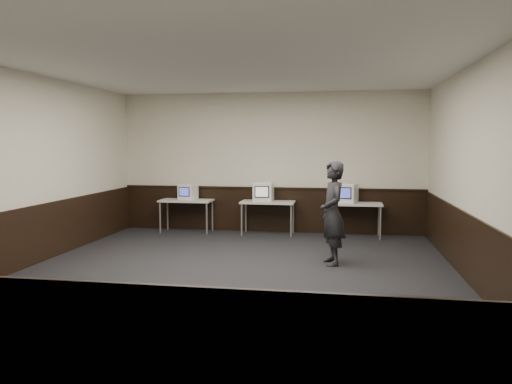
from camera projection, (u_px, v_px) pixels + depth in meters
floor at (234, 276)px, 7.71m from camera, size 8.00×8.00×0.00m
ceiling at (233, 65)px, 7.40m from camera, size 8.00×8.00×0.00m
back_wall at (270, 163)px, 11.48m from camera, size 7.00×0.00×7.00m
front_wall at (117, 203)px, 3.63m from camera, size 7.00×0.00×7.00m
left_wall at (24, 170)px, 8.14m from camera, size 0.00×8.00×8.00m
right_wall at (478, 175)px, 6.97m from camera, size 0.00×8.00×8.00m
wainscot_back at (270, 210)px, 11.57m from camera, size 6.98×0.04×1.00m
wainscot_front at (122, 347)px, 3.76m from camera, size 6.98×0.04×1.00m
wainscot_left at (28, 237)px, 8.24m from camera, size 0.04×7.98×1.00m
wainscot_right at (473, 252)px, 7.08m from camera, size 0.04×7.98×1.00m
wainscot_rail at (270, 188)px, 11.50m from camera, size 6.98×0.06×0.04m
desk_left at (186, 203)px, 11.49m from camera, size 1.20×0.60×0.75m
desk_center at (268, 204)px, 11.18m from camera, size 1.20×0.60×0.75m
desk_right at (354, 206)px, 10.86m from camera, size 1.20×0.60×0.75m
emac_left at (188, 192)px, 11.51m from camera, size 0.42×0.43×0.36m
emac_center at (263, 192)px, 11.14m from camera, size 0.43×0.46×0.43m
emac_right at (347, 193)px, 10.89m from camera, size 0.52×0.54×0.42m
person at (332, 213)px, 8.36m from camera, size 0.58×0.73×1.74m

